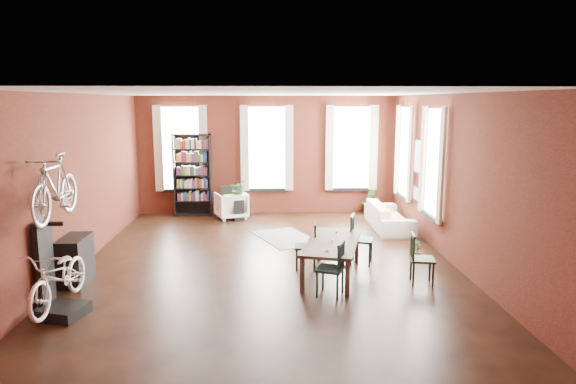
{
  "coord_description": "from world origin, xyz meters",
  "views": [
    {
      "loc": [
        -0.04,
        -9.41,
        3.07
      ],
      "look_at": [
        0.4,
        0.6,
        1.28
      ],
      "focal_mm": 32.0,
      "sensor_mm": 36.0,
      "label": 1
    }
  ],
  "objects": [
    {
      "name": "plant_small",
      "position": [
        2.95,
        0.23,
        0.07
      ],
      "size": [
        0.42,
        0.38,
        0.14
      ],
      "primitive_type": "imported",
      "rotation": [
        0.0,
        0.0,
        0.95
      ],
      "color": "#2F6026",
      "rests_on": "ground"
    },
    {
      "name": "white_armchair",
      "position": [
        -0.95,
        3.86,
        0.39
      ],
      "size": [
        0.94,
        0.92,
        0.77
      ],
      "primitive_type": "imported",
      "rotation": [
        0.0,
        0.0,
        3.49
      ],
      "color": "white",
      "rests_on": "ground"
    },
    {
      "name": "bookshelf",
      "position": [
        -2.0,
        4.3,
        1.1
      ],
      "size": [
        1.0,
        0.32,
        2.2
      ],
      "primitive_type": "cube",
      "color": "black",
      "rests_on": "ground"
    },
    {
      "name": "dining_chair_b",
      "position": [
        0.68,
        -0.35,
        0.43
      ],
      "size": [
        0.43,
        0.43,
        0.86
      ],
      "primitive_type": "cube",
      "rotation": [
        0.0,
        0.0,
        -1.65
      ],
      "color": "black",
      "rests_on": "ground"
    },
    {
      "name": "dining_chair_a",
      "position": [
        0.97,
        -1.67,
        0.44
      ],
      "size": [
        0.53,
        0.53,
        0.89
      ],
      "primitive_type": "cube",
      "rotation": [
        0.0,
        0.0,
        -1.97
      ],
      "color": "#1B3C39",
      "rests_on": "ground"
    },
    {
      "name": "cream_sofa",
      "position": [
        2.95,
        2.6,
        0.41
      ],
      "size": [
        0.61,
        2.08,
        0.81
      ],
      "primitive_type": "imported",
      "rotation": [
        0.0,
        0.0,
        1.57
      ],
      "color": "beige",
      "rests_on": "ground"
    },
    {
      "name": "dining_chair_d",
      "position": [
        1.77,
        -0.07,
        0.46
      ],
      "size": [
        0.54,
        0.54,
        0.93
      ],
      "primitive_type": "cube",
      "rotation": [
        0.0,
        0.0,
        1.27
      ],
      "color": "#183533",
      "rests_on": "ground"
    },
    {
      "name": "dining_chair_c",
      "position": [
        2.6,
        -1.2,
        0.43
      ],
      "size": [
        0.45,
        0.45,
        0.86
      ],
      "primitive_type": "cube",
      "rotation": [
        0.0,
        0.0,
        1.43
      ],
      "color": "black",
      "rests_on": "ground"
    },
    {
      "name": "bicycle_floor",
      "position": [
        -2.99,
        -2.3,
        0.99
      ],
      "size": [
        0.64,
        0.91,
        1.65
      ],
      "primitive_type": "imported",
      "rotation": [
        0.0,
        0.0,
        -0.07
      ],
      "color": "white",
      "rests_on": "bike_trainer"
    },
    {
      "name": "bicycle_hung",
      "position": [
        -3.15,
        -1.8,
        2.13
      ],
      "size": [
        0.47,
        1.0,
        1.66
      ],
      "primitive_type": "imported",
      "color": "#A5A8AD",
      "rests_on": "bike_wall_rack"
    },
    {
      "name": "console_table",
      "position": [
        -3.28,
        -0.9,
        0.4
      ],
      "size": [
        0.4,
        0.8,
        0.8
      ],
      "primitive_type": "cube",
      "color": "black",
      "rests_on": "ground"
    },
    {
      "name": "bike_trainer",
      "position": [
        -2.96,
        -2.32,
        0.08
      ],
      "size": [
        0.69,
        0.69,
        0.16
      ],
      "primitive_type": "cube",
      "rotation": [
        0.0,
        0.0,
        -0.28
      ],
      "color": "black",
      "rests_on": "ground"
    },
    {
      "name": "bike_wall_rack",
      "position": [
        -3.4,
        -1.8,
        0.65
      ],
      "size": [
        0.16,
        0.6,
        1.3
      ],
      "primitive_type": "cube",
      "color": "black",
      "rests_on": "ground"
    },
    {
      "name": "plant_on_stand",
      "position": [
        -0.74,
        3.7,
        0.74
      ],
      "size": [
        0.5,
        0.55,
        0.41
      ],
      "primitive_type": "imported",
      "rotation": [
        0.0,
        0.0,
        -0.06
      ],
      "color": "#2A5221",
      "rests_on": "plant_stand"
    },
    {
      "name": "plant_stand",
      "position": [
        -0.76,
        3.67,
        0.27
      ],
      "size": [
        0.34,
        0.34,
        0.54
      ],
      "primitive_type": "cube",
      "rotation": [
        0.0,
        0.0,
        0.33
      ],
      "color": "black",
      "rests_on": "ground"
    },
    {
      "name": "room",
      "position": [
        0.25,
        0.62,
        2.14
      ],
      "size": [
        9.0,
        9.04,
        3.22
      ],
      "color": "black",
      "rests_on": "ground"
    },
    {
      "name": "plant_by_sofa",
      "position": [
        2.78,
        4.27,
        0.15
      ],
      "size": [
        0.39,
        0.69,
        0.31
      ],
      "primitive_type": "imported",
      "rotation": [
        0.0,
        0.0,
        0.01
      ],
      "color": "#284F1F",
      "rests_on": "ground"
    },
    {
      "name": "dining_table",
      "position": [
        1.11,
        -0.8,
        0.32
      ],
      "size": [
        1.32,
        2.05,
        0.65
      ],
      "primitive_type": "cube",
      "rotation": [
        0.0,
        0.0,
        -0.26
      ],
      "color": "#47392A",
      "rests_on": "ground"
    },
    {
      "name": "striped_rug",
      "position": [
        0.41,
        1.81,
        0.01
      ],
      "size": [
        1.6,
        1.94,
        0.01
      ],
      "primitive_type": "cube",
      "rotation": [
        0.0,
        0.0,
        0.39
      ],
      "color": "black",
      "rests_on": "ground"
    }
  ]
}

